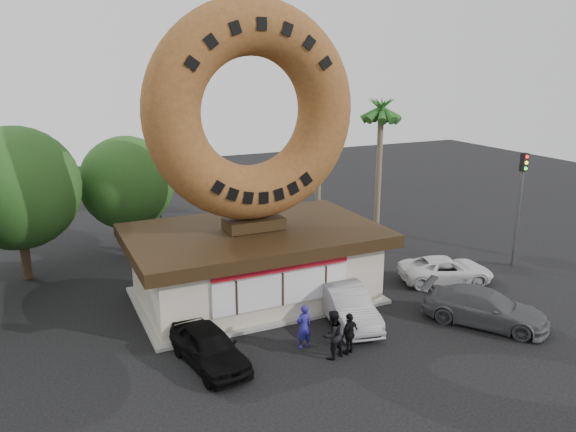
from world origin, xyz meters
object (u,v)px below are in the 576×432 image
(giant_donut, at_px, (252,112))
(car_black, at_px, (209,347))
(car_grey, at_px, (485,307))
(car_white, at_px, (446,270))
(traffic_signal, at_px, (520,195))
(person_right, at_px, (349,334))
(donut_shop, at_px, (255,261))
(person_left, at_px, (304,326))
(car_silver, at_px, (346,305))
(person_center, at_px, (332,335))
(street_lamp, at_px, (161,169))

(giant_donut, distance_m, car_black, 9.92)
(car_grey, relative_size, car_white, 1.10)
(traffic_signal, distance_m, car_white, 5.79)
(person_right, distance_m, car_black, 5.16)
(donut_shop, relative_size, person_left, 6.32)
(donut_shop, xyz_separation_m, car_black, (-3.72, -4.91, -1.06))
(car_silver, relative_size, car_grey, 0.92)
(person_right, xyz_separation_m, car_grey, (6.35, -0.24, -0.08))
(donut_shop, height_order, person_left, donut_shop)
(person_left, bearing_deg, car_grey, 163.62)
(person_left, bearing_deg, giant_donut, -97.53)
(car_black, bearing_deg, person_left, -13.61)
(giant_donut, distance_m, car_silver, 9.04)
(person_center, xyz_separation_m, person_right, (0.73, 0.00, -0.12))
(person_right, relative_size, car_black, 0.39)
(person_center, bearing_deg, traffic_signal, -177.04)
(person_center, distance_m, car_grey, 7.09)
(donut_shop, bearing_deg, person_right, -78.90)
(person_right, height_order, car_grey, person_right)
(donut_shop, xyz_separation_m, person_center, (0.51, -6.33, -0.83))
(traffic_signal, xyz_separation_m, car_black, (-17.72, -2.91, -3.16))
(person_left, bearing_deg, street_lamp, -89.85)
(traffic_signal, xyz_separation_m, person_right, (-12.76, -4.33, -3.05))
(traffic_signal, height_order, person_right, traffic_signal)
(person_left, distance_m, car_black, 3.63)
(car_silver, bearing_deg, traffic_signal, 20.68)
(giant_donut, relative_size, person_left, 5.28)
(giant_donut, distance_m, person_right, 10.02)
(car_silver, xyz_separation_m, car_white, (6.69, 1.70, -0.13))
(person_right, bearing_deg, person_left, -63.69)
(car_silver, bearing_deg, donut_shop, 133.27)
(traffic_signal, distance_m, person_left, 14.77)
(person_left, distance_m, car_silver, 2.90)
(street_lamp, height_order, person_left, street_lamp)
(person_left, height_order, car_grey, person_left)
(giant_donut, height_order, car_silver, giant_donut)
(person_left, height_order, car_black, person_left)
(donut_shop, xyz_separation_m, car_silver, (2.51, -3.97, -1.00))
(car_black, bearing_deg, donut_shop, 44.13)
(giant_donut, xyz_separation_m, street_lamp, (-1.86, 10.00, -3.99))
(street_lamp, xyz_separation_m, car_black, (-1.86, -14.92, -3.78))
(giant_donut, relative_size, person_right, 5.74)
(car_silver, distance_m, car_grey, 5.71)
(donut_shop, height_order, car_silver, donut_shop)
(street_lamp, bearing_deg, person_center, -81.77)
(giant_donut, relative_size, car_silver, 2.02)
(street_lamp, distance_m, person_right, 17.03)
(donut_shop, relative_size, giant_donut, 1.20)
(car_silver, relative_size, car_white, 1.02)
(person_left, bearing_deg, car_black, -11.31)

